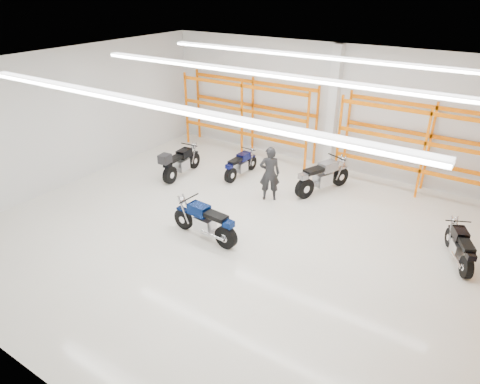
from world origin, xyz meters
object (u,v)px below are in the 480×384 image
Objects in this scene: motorcycle_back_c at (321,178)px; standing_man at (270,174)px; motorcycle_back_b at (240,166)px; motorcycle_back_a at (179,163)px; structural_column at (333,109)px; motorcycle_main at (207,223)px; motorcycle_back_d at (460,248)px.

standing_man reaches higher than motorcycle_back_c.
standing_man is at bearing -28.14° from motorcycle_back_b.
structural_column reaches higher than motorcycle_back_a.
motorcycle_main is 1.23× the size of standing_man.
motorcycle_main is 4.28m from motorcycle_back_a.
motorcycle_back_c is (1.41, 4.38, 0.03)m from motorcycle_main.
motorcycle_main is 1.00× the size of motorcycle_back_a.
structural_column is (-0.64, 2.12, 1.72)m from motorcycle_back_c.
motorcycle_back_a reaches higher than motorcycle_back_b.
structural_column is (2.29, 2.55, 1.82)m from motorcycle_back_b.
motorcycle_back_a is 5.83m from structural_column.
standing_man is at bearing -98.93° from structural_column.
motorcycle_back_b is 2.03m from standing_man.
motorcycle_back_d is at bearing -0.68° from motorcycle_back_a.
motorcycle_back_a is at bearing -137.20° from structural_column.
motorcycle_back_a is 0.49× the size of structural_column.
motorcycle_back_c is at bearing -162.41° from standing_man.
structural_column is at bearing 142.99° from motorcycle_back_d.
motorcycle_back_c is at bearing 8.48° from motorcycle_back_b.
motorcycle_back_a is at bearing 179.32° from motorcycle_back_d.
motorcycle_back_c is (2.93, 0.44, 0.10)m from motorcycle_back_b.
structural_column is (0.77, 6.50, 1.74)m from motorcycle_main.
motorcycle_main is 1.17× the size of motorcycle_back_b.
structural_column is at bearing 83.21° from motorcycle_main.
motorcycle_back_b is 7.58m from motorcycle_back_d.
motorcycle_main is 4.60m from motorcycle_back_c.
motorcycle_back_a is at bearing -26.71° from standing_man.
motorcycle_back_a is 1.23× the size of standing_man.
motorcycle_main is 3.04m from standing_man.
motorcycle_back_b is 2.97m from motorcycle_back_c.
motorcycle_back_c is 2.80m from structural_column.
standing_man is (1.74, -0.93, 0.47)m from motorcycle_back_b.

